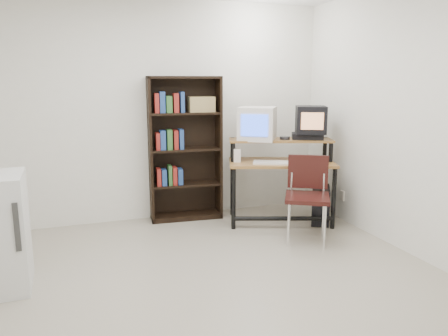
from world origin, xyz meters
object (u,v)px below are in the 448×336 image
object	(u,v)px
crt_tv	(311,120)
school_chair	(307,189)
pc_tower	(320,205)
crt_monitor	(257,124)
computer_desk	(281,165)
bookshelf	(185,147)

from	to	relation	value
crt_tv	school_chair	xyz separation A→B (m)	(-0.38, -0.62, -0.66)
pc_tower	school_chair	size ratio (longest dim) A/B	0.51
crt_monitor	computer_desk	bearing A→B (deg)	-5.21
crt_monitor	bookshelf	bearing A→B (deg)	-168.74
school_chair	computer_desk	bearing A→B (deg)	118.54
crt_tv	bookshelf	bearing A→B (deg)	-176.16
computer_desk	pc_tower	bearing A→B (deg)	-3.83
pc_tower	bookshelf	size ratio (longest dim) A/B	0.26
computer_desk	bookshelf	distance (m)	1.17
computer_desk	crt_tv	bearing A→B (deg)	15.96
pc_tower	bookshelf	world-z (taller)	bookshelf
crt_monitor	school_chair	world-z (taller)	crt_monitor
crt_monitor	bookshelf	size ratio (longest dim) A/B	0.33
crt_monitor	bookshelf	world-z (taller)	bookshelf
pc_tower	crt_monitor	bearing A→B (deg)	-177.91
pc_tower	bookshelf	bearing A→B (deg)	-174.21
computer_desk	pc_tower	size ratio (longest dim) A/B	2.99
crt_tv	bookshelf	distance (m)	1.53
crt_monitor	pc_tower	size ratio (longest dim) A/B	1.27
crt_monitor	crt_tv	bearing A→B (deg)	14.25
school_chair	bookshelf	distance (m)	1.58
computer_desk	bookshelf	world-z (taller)	bookshelf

